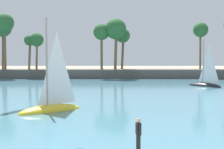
# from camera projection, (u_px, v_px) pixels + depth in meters

# --- Properties ---
(sea) EXTENTS (220.00, 89.97, 0.06)m
(sea) POSITION_uv_depth(u_px,v_px,m) (103.00, 80.00, 60.71)
(sea) COLOR teal
(sea) RESTS_ON ground
(palm_headland) EXTENTS (80.19, 6.46, 12.98)m
(palm_headland) POSITION_uv_depth(u_px,v_px,m) (103.00, 58.00, 65.40)
(palm_headland) COLOR #514C47
(palm_headland) RESTS_ON ground
(person_at_waterline) EXTENTS (0.26, 0.54, 1.67)m
(person_at_waterline) POSITION_uv_depth(u_px,v_px,m) (137.00, 134.00, 15.48)
(person_at_waterline) COLOR black
(person_at_waterline) RESTS_ON ground
(sailboat_mid_bay) EXTENTS (4.85, 4.73, 7.56)m
(sailboat_mid_bay) POSITION_uv_depth(u_px,v_px,m) (204.00, 82.00, 47.94)
(sailboat_mid_bay) COLOR black
(sailboat_mid_bay) RESTS_ON sea
(sailboat_far_left) EXTENTS (5.39, 4.93, 8.17)m
(sailboat_far_left) POSITION_uv_depth(u_px,v_px,m) (51.00, 102.00, 26.61)
(sailboat_far_left) COLOR yellow
(sailboat_far_left) RESTS_ON sea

